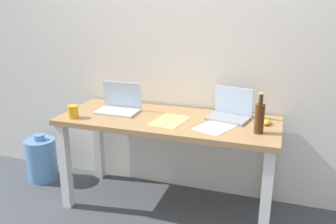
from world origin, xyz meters
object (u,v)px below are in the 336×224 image
desk (168,132)px  laptop_right (230,112)px  coffee_mug (73,112)px  laptop_left (119,105)px  beer_bottle (259,117)px  computer_mouse (266,122)px  water_cooler_jug (42,159)px

desk → laptop_right: (0.44, 0.15, 0.16)m
desk → coffee_mug: coffee_mug is taller
laptop_left → beer_bottle: beer_bottle is taller
desk → beer_bottle: beer_bottle is taller
laptop_left → computer_mouse: 1.14m
beer_bottle → computer_mouse: 0.22m
water_cooler_jug → laptop_right: bearing=2.9°
laptop_left → beer_bottle: 1.10m
laptop_right → water_cooler_jug: laptop_right is taller
laptop_left → computer_mouse: (1.13, 0.06, -0.04)m
desk → water_cooler_jug: 1.33m
laptop_right → computer_mouse: size_ratio=3.37×
beer_bottle → water_cooler_jug: size_ratio=0.63×
desk → beer_bottle: size_ratio=5.97×
computer_mouse → laptop_left: bearing=-174.5°
desk → water_cooler_jug: (-1.25, 0.06, -0.44)m
laptop_right → computer_mouse: bearing=-11.7°
laptop_left → laptop_right: 0.87m
computer_mouse → water_cooler_jug: size_ratio=0.23×
laptop_right → beer_bottle: 0.34m
laptop_left → beer_bottle: size_ratio=1.18×
laptop_right → desk: bearing=-161.0°
coffee_mug → laptop_left: bearing=43.7°
coffee_mug → computer_mouse: bearing=12.4°
laptop_right → coffee_mug: laptop_right is taller
desk → computer_mouse: size_ratio=16.46×
laptop_left → coffee_mug: bearing=-136.3°
computer_mouse → coffee_mug: size_ratio=1.05×
laptop_left → laptop_right: (0.86, 0.11, -0.00)m
beer_bottle → coffee_mug: 1.36m
desk → laptop_left: size_ratio=5.08×
laptop_right → beer_bottle: beer_bottle is taller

